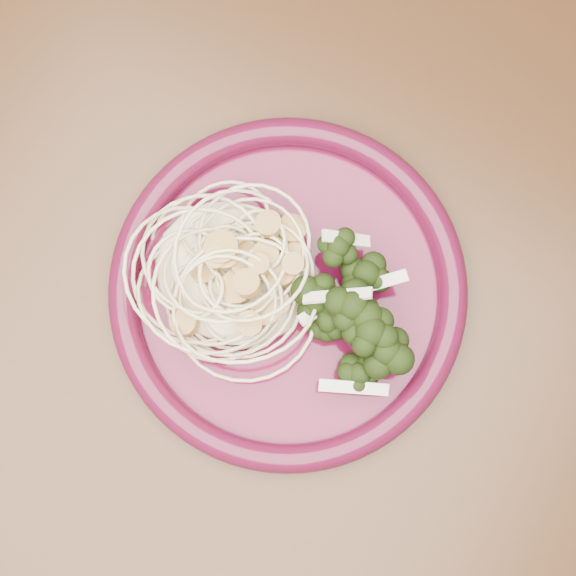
# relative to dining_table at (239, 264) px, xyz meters

# --- Properties ---
(dining_table) EXTENTS (1.20, 0.80, 0.75)m
(dining_table) POSITION_rel_dining_table_xyz_m (0.00, 0.00, 0.00)
(dining_table) COLOR #472814
(dining_table) RESTS_ON ground
(dinner_plate) EXTENTS (0.29, 0.29, 0.02)m
(dinner_plate) POSITION_rel_dining_table_xyz_m (0.05, -0.01, 0.11)
(dinner_plate) COLOR #520A24
(dinner_plate) RESTS_ON dining_table
(spaghetti_pile) EXTENTS (0.13, 0.12, 0.03)m
(spaghetti_pile) POSITION_rel_dining_table_xyz_m (0.02, -0.02, 0.12)
(spaghetti_pile) COLOR beige
(spaghetti_pile) RESTS_ON dinner_plate
(scallop_cluster) EXTENTS (0.13, 0.13, 0.04)m
(scallop_cluster) POSITION_rel_dining_table_xyz_m (0.02, -0.02, 0.15)
(scallop_cluster) COLOR #B38844
(scallop_cluster) RESTS_ON spaghetti_pile
(broccoli_pile) EXTENTS (0.09, 0.13, 0.04)m
(broccoli_pile) POSITION_rel_dining_table_xyz_m (0.10, -0.01, 0.13)
(broccoli_pile) COLOR black
(broccoli_pile) RESTS_ON dinner_plate
(onion_garnish) EXTENTS (0.06, 0.09, 0.04)m
(onion_garnish) POSITION_rel_dining_table_xyz_m (0.10, -0.01, 0.15)
(onion_garnish) COLOR beige
(onion_garnish) RESTS_ON broccoli_pile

